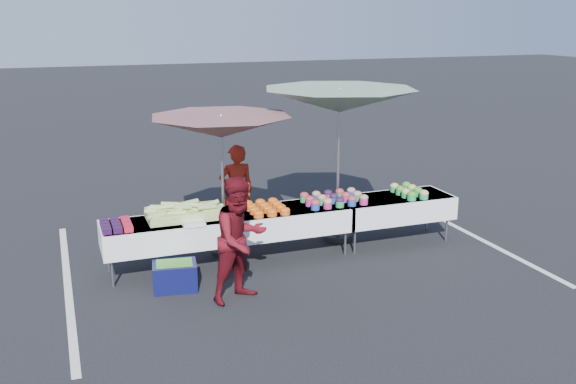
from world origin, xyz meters
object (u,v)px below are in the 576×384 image
object	(u,v)px
table_center	(288,219)
table_right	(394,207)
umbrella_right	(340,102)
table_left	(168,232)
vendor	(237,192)
customer	(240,239)
umbrella_left	(221,128)
storage_bin	(175,275)

from	to	relation	value
table_center	table_right	world-z (taller)	same
umbrella_right	table_center	bearing A→B (deg)	-158.12
table_left	table_center	size ratio (longest dim) A/B	1.00
table_left	vendor	world-z (taller)	vendor
table_left	customer	xyz separation A→B (m)	(0.70, -1.25, 0.23)
umbrella_left	umbrella_right	distance (m)	1.91
vendor	storage_bin	size ratio (longest dim) A/B	2.47
umbrella_left	umbrella_right	world-z (taller)	umbrella_right
table_left	table_right	size ratio (longest dim) A/B	1.00
table_right	customer	xyz separation A→B (m)	(-2.90, -1.25, 0.23)
table_center	vendor	distance (m)	1.18
umbrella_right	table_right	bearing A→B (deg)	-26.45
table_left	umbrella_right	xyz separation A→B (m)	(2.80, 0.40, 1.67)
table_left	table_center	xyz separation A→B (m)	(1.80, 0.00, 0.00)
table_right	vendor	xyz separation A→B (m)	(-2.30, 1.05, 0.19)
customer	umbrella_right	bearing A→B (deg)	16.14
table_left	vendor	xyz separation A→B (m)	(1.30, 1.05, 0.19)
customer	umbrella_right	world-z (taller)	umbrella_right
vendor	umbrella_left	size ratio (longest dim) A/B	0.61
table_center	umbrella_right	size ratio (longest dim) A/B	0.71
umbrella_right	umbrella_left	bearing A→B (deg)	180.00
storage_bin	table_center	bearing A→B (deg)	28.00
customer	umbrella_right	size ratio (longest dim) A/B	0.62
table_right	storage_bin	distance (m)	3.73
table_right	customer	distance (m)	3.17
vendor	umbrella_left	world-z (taller)	umbrella_left
table_left	storage_bin	xyz separation A→B (m)	(-0.05, -0.65, -0.39)
umbrella_left	umbrella_right	xyz separation A→B (m)	(1.89, 0.00, 0.30)
table_left	umbrella_right	world-z (taller)	umbrella_right
table_left	customer	size ratio (longest dim) A/B	1.15
table_left	customer	world-z (taller)	customer
table_left	umbrella_left	bearing A→B (deg)	23.79
vendor	storage_bin	distance (m)	2.25
customer	storage_bin	bearing A→B (deg)	119.33
table_left	vendor	distance (m)	1.69
customer	umbrella_right	distance (m)	3.03
table_left	table_right	xyz separation A→B (m)	(3.60, 0.00, 0.00)
table_left	umbrella_right	size ratio (longest dim) A/B	0.71
table_left	umbrella_right	bearing A→B (deg)	8.14
storage_bin	table_right	bearing A→B (deg)	18.73
table_left	table_center	world-z (taller)	same
table_center	vendor	bearing A→B (deg)	115.26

